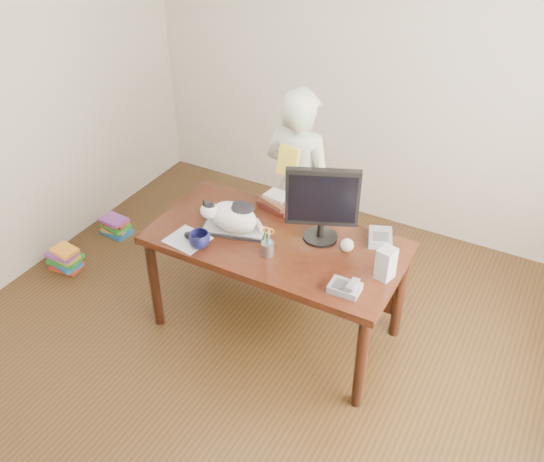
{
  "coord_description": "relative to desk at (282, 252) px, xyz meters",
  "views": [
    {
      "loc": [
        1.44,
        -2.09,
        2.97
      ],
      "look_at": [
        0.0,
        0.55,
        0.85
      ],
      "focal_mm": 40.0,
      "sensor_mm": 36.0,
      "label": 1
    }
  ],
  "objects": [
    {
      "name": "cat",
      "position": [
        -0.29,
        -0.13,
        0.27
      ],
      "size": [
        0.4,
        0.28,
        0.23
      ],
      "rotation": [
        0.0,
        0.0,
        0.27
      ],
      "color": "white",
      "rests_on": "keyboard"
    },
    {
      "name": "speaker",
      "position": [
        0.72,
        -0.1,
        0.25
      ],
      "size": [
        0.11,
        0.12,
        0.2
      ],
      "rotation": [
        0.0,
        0.0,
        -0.23
      ],
      "color": "gray",
      "rests_on": "desk"
    },
    {
      "name": "book_stack",
      "position": [
        -0.17,
        0.27,
        0.19
      ],
      "size": [
        0.28,
        0.24,
        0.09
      ],
      "rotation": [
        0.0,
        0.0,
        -0.28
      ],
      "color": "#451612",
      "rests_on": "desk"
    },
    {
      "name": "monitor",
      "position": [
        0.24,
        0.06,
        0.43
      ],
      "size": [
        0.43,
        0.28,
        0.5
      ],
      "rotation": [
        0.0,
        0.0,
        0.41
      ],
      "color": "black",
      "rests_on": "desk"
    },
    {
      "name": "person",
      "position": [
        -0.15,
        0.55,
        0.15
      ],
      "size": [
        0.58,
        0.41,
        1.5
      ],
      "primitive_type": "imported",
      "rotation": [
        0.0,
        0.0,
        3.06
      ],
      "color": "white",
      "rests_on": "ground"
    },
    {
      "name": "pen_cup",
      "position": [
        0.03,
        -0.23,
        0.2
      ],
      "size": [
        0.09,
        0.09,
        0.2
      ],
      "rotation": [
        0.0,
        0.0,
        0.13
      ],
      "color": "gray",
      "rests_on": "desk"
    },
    {
      "name": "book_pile_a",
      "position": [
        -1.75,
        -0.28,
        -0.51
      ],
      "size": [
        0.27,
        0.22,
        0.18
      ],
      "color": "#AE2D18",
      "rests_on": "ground"
    },
    {
      "name": "book_pile_b",
      "position": [
        -1.72,
        0.27,
        -0.53
      ],
      "size": [
        0.26,
        0.2,
        0.15
      ],
      "color": "#1C5FAA",
      "rests_on": "ground"
    },
    {
      "name": "held_book",
      "position": [
        -0.15,
        0.38,
        0.45
      ],
      "size": [
        0.15,
        0.1,
        0.2
      ],
      "rotation": [
        0.0,
        0.0,
        -0.09
      ],
      "color": "yellow",
      "rests_on": "person"
    },
    {
      "name": "coffee_mug",
      "position": [
        -0.38,
        -0.36,
        0.2
      ],
      "size": [
        0.18,
        0.18,
        0.1
      ],
      "primitive_type": "imported",
      "rotation": [
        0.0,
        0.0,
        0.71
      ],
      "color": "#0D0E36",
      "rests_on": "desk"
    },
    {
      "name": "keyboard",
      "position": [
        -0.28,
        -0.13,
        0.16
      ],
      "size": [
        0.45,
        0.26,
        0.03
      ],
      "rotation": [
        0.0,
        0.0,
        0.27
      ],
      "color": "black",
      "rests_on": "desk"
    },
    {
      "name": "calculator",
      "position": [
        0.57,
        0.22,
        0.17
      ],
      "size": [
        0.2,
        0.23,
        0.06
      ],
      "rotation": [
        0.0,
        0.0,
        0.36
      ],
      "color": "slate",
      "rests_on": "desk"
    },
    {
      "name": "phone",
      "position": [
        0.57,
        -0.32,
        0.17
      ],
      "size": [
        0.18,
        0.15,
        0.08
      ],
      "rotation": [
        0.0,
        0.0,
        0.03
      ],
      "color": "slate",
      "rests_on": "desk"
    },
    {
      "name": "desk",
      "position": [
        0.0,
        0.0,
        0.0
      ],
      "size": [
        1.6,
        0.8,
        0.75
      ],
      "color": "black",
      "rests_on": "ground"
    },
    {
      "name": "baseball",
      "position": [
        0.43,
        0.03,
        0.19
      ],
      "size": [
        0.08,
        0.08,
        0.08
      ],
      "rotation": [
        0.0,
        0.0,
        -0.03
      ],
      "color": "silver",
      "rests_on": "desk"
    },
    {
      "name": "mouse",
      "position": [
        -0.47,
        -0.32,
        0.17
      ],
      "size": [
        0.12,
        0.08,
        0.04
      ],
      "rotation": [
        0.0,
        0.0,
        -0.13
      ],
      "color": "black",
      "rests_on": "mousepad"
    },
    {
      "name": "mousepad",
      "position": [
        -0.49,
        -0.34,
        0.15
      ],
      "size": [
        0.27,
        0.25,
        0.01
      ],
      "rotation": [
        0.0,
        0.0,
        -0.13
      ],
      "color": "silver",
      "rests_on": "desk"
    },
    {
      "name": "room",
      "position": [
        0.0,
        -0.68,
        0.75
      ],
      "size": [
        4.5,
        4.5,
        4.5
      ],
      "color": "black",
      "rests_on": "ground"
    }
  ]
}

